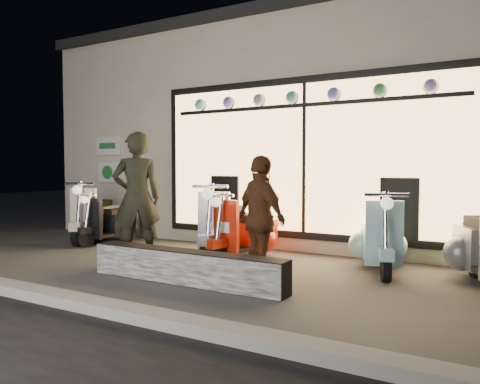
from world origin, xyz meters
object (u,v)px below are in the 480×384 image
object	(u,v)px
scooter_silver	(229,228)
woman	(261,219)
scooter_red	(249,233)
graffiti_barrier	(186,267)
man	(137,197)

from	to	relation	value
scooter_silver	woman	size ratio (longest dim) A/B	1.00
scooter_red	woman	world-z (taller)	woman
graffiti_barrier	scooter_red	world-z (taller)	scooter_red
scooter_red	scooter_silver	bearing A→B (deg)	176.94
scooter_silver	woman	bearing A→B (deg)	-55.53
graffiti_barrier	scooter_silver	bearing A→B (deg)	105.42
graffiti_barrier	scooter_red	bearing A→B (deg)	92.69
graffiti_barrier	scooter_silver	xyz separation A→B (m)	(-0.50, 1.82, 0.24)
woman	graffiti_barrier	bearing A→B (deg)	63.21
man	woman	distance (m)	2.15
man	scooter_red	bearing A→B (deg)	174.03
scooter_silver	man	size ratio (longest dim) A/B	0.81
man	graffiti_barrier	bearing A→B (deg)	109.46
graffiti_barrier	scooter_silver	distance (m)	1.90
scooter_red	woman	size ratio (longest dim) A/B	0.90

